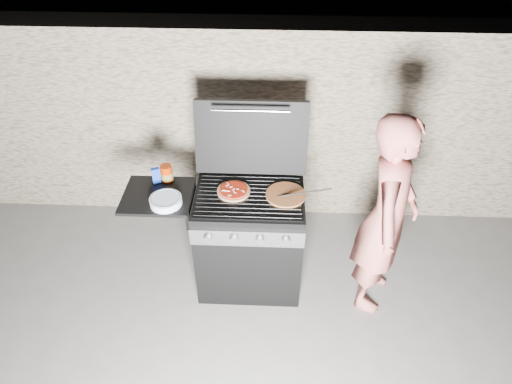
{
  "coord_description": "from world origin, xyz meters",
  "views": [
    {
      "loc": [
        0.16,
        -2.52,
        3.01
      ],
      "look_at": [
        0.05,
        0.0,
        0.95
      ],
      "focal_mm": 32.0,
      "sensor_mm": 36.0,
      "label": 1
    }
  ],
  "objects_px": {
    "gas_grill": "(218,240)",
    "pizza_topped": "(234,190)",
    "sauce_jar": "(167,173)",
    "person": "(387,218)"
  },
  "relations": [
    {
      "from": "pizza_topped",
      "to": "sauce_jar",
      "type": "distance_m",
      "value": 0.53
    },
    {
      "from": "gas_grill",
      "to": "pizza_topped",
      "type": "relative_size",
      "value": 5.55
    },
    {
      "from": "gas_grill",
      "to": "sauce_jar",
      "type": "relative_size",
      "value": 9.93
    },
    {
      "from": "sauce_jar",
      "to": "person",
      "type": "height_order",
      "value": "person"
    },
    {
      "from": "gas_grill",
      "to": "person",
      "type": "relative_size",
      "value": 0.81
    },
    {
      "from": "pizza_topped",
      "to": "person",
      "type": "relative_size",
      "value": 0.15
    },
    {
      "from": "sauce_jar",
      "to": "person",
      "type": "bearing_deg",
      "value": -9.23
    },
    {
      "from": "gas_grill",
      "to": "sauce_jar",
      "type": "bearing_deg",
      "value": 155.83
    },
    {
      "from": "gas_grill",
      "to": "pizza_topped",
      "type": "height_order",
      "value": "pizza_topped"
    },
    {
      "from": "pizza_topped",
      "to": "sauce_jar",
      "type": "xyz_separation_m",
      "value": [
        -0.51,
        0.13,
        0.05
      ]
    }
  ]
}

